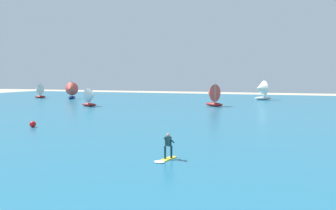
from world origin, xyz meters
name	(u,v)px	position (x,y,z in m)	size (l,w,h in m)	color
ocean	(228,108)	(0.00, 50.61, 0.05)	(160.00, 90.00, 0.10)	#236B89
kitesurfer	(166,150)	(0.91, 15.13, 0.70)	(1.09, 2.03, 1.67)	yellow
sailboat_center_horizon	(71,90)	(-38.98, 61.16, 2.18)	(3.55, 4.04, 4.54)	navy
sailboat_leading	(91,97)	(-23.65, 45.62, 1.82)	(3.28, 2.82, 3.76)	maroon
sailboat_outermost	(212,95)	(-3.15, 52.95, 2.14)	(4.01, 3.57, 4.46)	maroon
sailboat_far_left	(38,91)	(-48.98, 61.67, 1.90)	(3.34, 2.81, 3.93)	maroon
sailboat_anchored_offshore	(261,90)	(4.72, 71.99, 2.38)	(4.48, 4.07, 4.98)	silver
marker_buoy	(33,124)	(-16.51, 23.06, 0.42)	(0.65, 0.65, 0.65)	red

